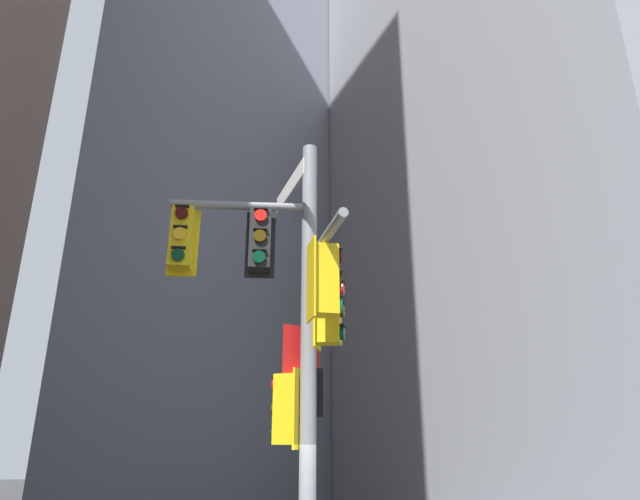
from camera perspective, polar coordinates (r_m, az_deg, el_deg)
name	(u,v)px	position (r m, az deg, el deg)	size (l,w,h in m)	color
building_mid_block	(222,176)	(33.08, -9.92, 7.42)	(14.26, 14.26, 34.88)	slate
signal_pole_assembly	(288,320)	(8.56, -3.31, -7.14)	(2.70, 2.92, 7.33)	gray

